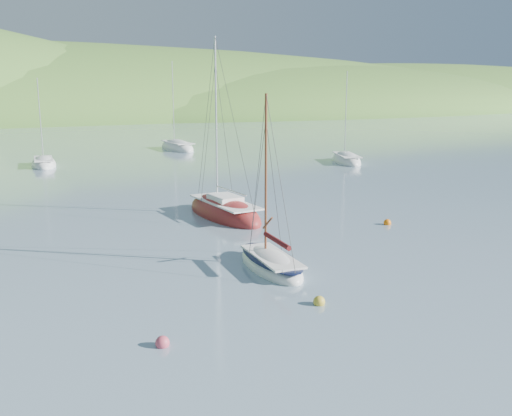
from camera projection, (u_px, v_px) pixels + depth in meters
name	position (u px, v px, depth m)	size (l,w,h in m)	color
ground	(317.00, 318.00, 21.38)	(700.00, 700.00, 0.00)	slate
daysailer_white	(271.00, 264.00, 27.26)	(2.65, 5.91, 8.81)	white
sloop_red	(224.00, 213.00, 38.25)	(3.39, 8.75, 12.75)	maroon
distant_sloop_a	(44.00, 164.00, 62.75)	(3.25, 7.47, 10.36)	white
distant_sloop_b	(177.00, 148.00, 79.47)	(3.40, 9.25, 13.11)	white
distant_sloop_d	(346.00, 161.00, 65.80)	(5.51, 8.34, 11.24)	white
mooring_buoys	(309.00, 277.00, 25.56)	(18.48, 10.74, 0.48)	gold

